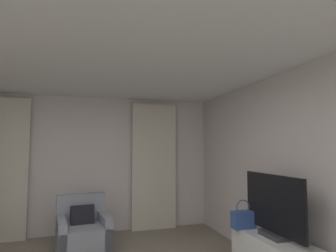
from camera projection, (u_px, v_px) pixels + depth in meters
wall_window at (83, 164)px, 5.36m from camera, size 5.12×0.06×2.60m
wall_right at (313, 175)px, 3.19m from camera, size 0.06×6.12×2.60m
ceiling at (84, 37)px, 2.57m from camera, size 5.12×6.12×0.06m
curtain_left_panel at (0, 169)px, 4.84m from camera, size 0.90×0.06×2.50m
curtain_right_panel at (154, 166)px, 5.62m from camera, size 0.90×0.06×2.50m
armchair at (83, 233)px, 4.34m from camera, size 0.86×0.87×0.85m
tv_flatscreen at (273, 207)px, 3.29m from camera, size 0.20×1.02×0.73m
handbag_primary at (243, 219)px, 3.64m from camera, size 0.30×0.14×0.37m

